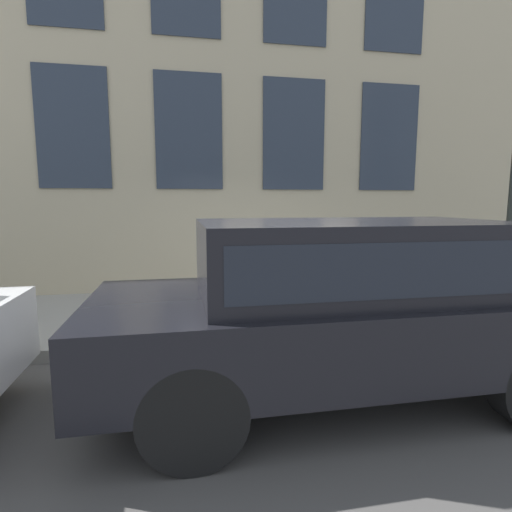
{
  "coord_description": "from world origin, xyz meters",
  "views": [
    {
      "loc": [
        -4.93,
        1.26,
        1.92
      ],
      "look_at": [
        0.63,
        0.2,
        1.15
      ],
      "focal_mm": 28.0,
      "sensor_mm": 36.0,
      "label": 1
    }
  ],
  "objects": [
    {
      "name": "parked_truck_charcoal_near",
      "position": [
        -1.4,
        -0.28,
        1.01
      ],
      "size": [
        1.89,
        4.64,
        1.74
      ],
      "color": "black",
      "rests_on": "ground_plane"
    },
    {
      "name": "ground_plane",
      "position": [
        0.0,
        0.0,
        0.0
      ],
      "size": [
        80.0,
        80.0,
        0.0
      ],
      "primitive_type": "plane",
      "color": "#514F4C"
    },
    {
      "name": "building_facade",
      "position": [
        3.23,
        0.0,
        4.66
      ],
      "size": [
        0.33,
        40.0,
        9.32
      ],
      "color": "#C6B793",
      "rests_on": "ground_plane"
    },
    {
      "name": "fire_hydrant",
      "position": [
        0.58,
        -0.24,
        0.56
      ],
      "size": [
        0.33,
        0.44,
        0.77
      ],
      "color": "#2D7260",
      "rests_on": "sidewalk"
    },
    {
      "name": "sidewalk",
      "position": [
        1.54,
        0.0,
        0.08
      ],
      "size": [
        3.09,
        60.0,
        0.16
      ],
      "color": "#9E9B93",
      "rests_on": "ground_plane"
    },
    {
      "name": "person",
      "position": [
        0.69,
        0.64,
        0.96
      ],
      "size": [
        0.32,
        0.21,
        1.33
      ],
      "rotation": [
        0.0,
        0.0,
        -0.66
      ],
      "color": "navy",
      "rests_on": "sidewalk"
    }
  ]
}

